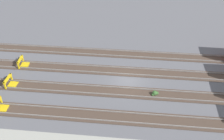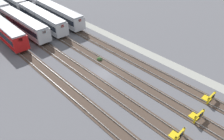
{
  "view_description": "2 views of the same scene",
  "coord_description": "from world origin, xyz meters",
  "views": [
    {
      "loc": [
        0.58,
        -26.96,
        22.76
      ],
      "look_at": [
        -2.07,
        0.0,
        1.8
      ],
      "focal_mm": 42.0,
      "sensor_mm": 36.0,
      "label": 1
    },
    {
      "loc": [
        -21.95,
        18.7,
        20.84
      ],
      "look_at": [
        -2.07,
        0.0,
        1.8
      ],
      "focal_mm": 35.0,
      "sensor_mm": 36.0,
      "label": 2
    }
  ],
  "objects": [
    {
      "name": "rail_track_near_inner",
      "position": [
        0.0,
        -2.17,
        0.04
      ],
      "size": [
        90.0,
        2.24,
        0.21
      ],
      "color": "#47382D",
      "rests_on": "ground"
    },
    {
      "name": "subway_car_back_row_rightmost",
      "position": [
        23.67,
        6.5,
        2.04
      ],
      "size": [
        18.05,
        3.14,
        3.7
      ],
      "color": "#B71414",
      "rests_on": "ground"
    },
    {
      "name": "subway_car_back_row_centre",
      "position": [
        23.67,
        -2.18,
        2.04
      ],
      "size": [
        18.04,
        3.13,
        3.7
      ],
      "color": "#B7BABF",
      "rests_on": "ground"
    },
    {
      "name": "subway_car_back_row_leftmost",
      "position": [
        23.67,
        -6.56,
        2.04
      ],
      "size": [
        18.05,
        3.16,
        3.7
      ],
      "color": "#B7BABF",
      "rests_on": "ground"
    },
    {
      "name": "rail_track_far_inner",
      "position": [
        0.0,
        6.5,
        0.04
      ],
      "size": [
        90.0,
        2.23,
        0.21
      ],
      "color": "#47382D",
      "rests_on": "ground"
    },
    {
      "name": "subway_car_front_row_right_inner",
      "position": [
        42.32,
        -2.16,
        2.04
      ],
      "size": [
        18.02,
        2.96,
        3.7
      ],
      "color": "#B7BABF",
      "rests_on": "ground"
    },
    {
      "name": "rail_track_middle",
      "position": [
        0.0,
        2.17,
        0.04
      ],
      "size": [
        90.0,
        2.24,
        0.21
      ],
      "color": "#47382D",
      "rests_on": "ground"
    },
    {
      "name": "weed_clump",
      "position": [
        3.59,
        -2.25,
        0.24
      ],
      "size": [
        0.92,
        0.7,
        0.64
      ],
      "color": "#38602D",
      "rests_on": "ground"
    },
    {
      "name": "subway_car_front_row_centre",
      "position": [
        23.67,
        2.18,
        2.04
      ],
      "size": [
        18.05,
        3.18,
        3.7
      ],
      "color": "#B7BABF",
      "rests_on": "ground"
    },
    {
      "name": "bumper_stop_near_inner_track",
      "position": [
        -15.33,
        -2.18,
        0.51
      ],
      "size": [
        1.38,
        2.01,
        1.22
      ],
      "color": "gold",
      "rests_on": "ground"
    },
    {
      "name": "service_walkway",
      "position": [
        0.0,
        -10.4,
        0.0
      ],
      "size": [
        54.0,
        2.0,
        0.01
      ],
      "primitive_type": "cube",
      "color": "#9E9E93",
      "rests_on": "ground"
    },
    {
      "name": "ground_plane",
      "position": [
        0.0,
        0.0,
        0.0
      ],
      "size": [
        400.0,
        400.0,
        0.0
      ],
      "primitive_type": "plane",
      "color": "#5B5B60"
    },
    {
      "name": "rail_track_nearest",
      "position": [
        0.0,
        -6.5,
        0.04
      ],
      "size": [
        90.0,
        2.23,
        0.21
      ],
      "color": "#47382D",
      "rests_on": "ground"
    },
    {
      "name": "bumper_stop_nearest_track",
      "position": [
        -14.78,
        -6.5,
        0.51
      ],
      "size": [
        1.34,
        2.0,
        1.22
      ],
      "color": "gold",
      "rests_on": "ground"
    },
    {
      "name": "bumper_stop_middle_track",
      "position": [
        -15.31,
        2.18,
        0.51
      ],
      "size": [
        1.37,
        2.01,
        1.22
      ],
      "color": "gold",
      "rests_on": "ground"
    }
  ]
}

